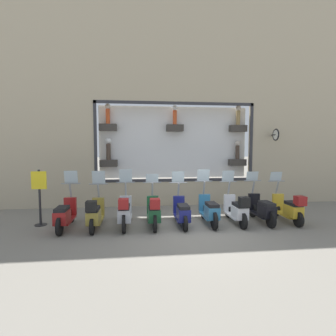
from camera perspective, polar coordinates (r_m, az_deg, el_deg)
ground_plane at (r=7.86m, az=5.31°, el=-13.48°), size 120.00×120.00×0.00m
building_facade at (r=11.31m, az=1.61°, el=17.32°), size 1.17×36.00×9.63m
scooter_yellow_0 at (r=9.39m, az=24.91°, el=-7.98°), size 1.79×0.61×1.57m
scooter_black_1 at (r=9.04m, az=19.88°, el=-8.47°), size 1.81×0.61×1.59m
scooter_white_2 at (r=8.62m, az=14.79°, el=-8.75°), size 1.80×0.60×1.63m
scooter_teal_3 at (r=8.42m, az=8.99°, el=-9.14°), size 1.81×0.60×1.68m
scooter_navy_4 at (r=8.23m, az=3.04°, el=-9.59°), size 1.79×0.60×1.62m
scooter_green_5 at (r=8.07m, az=-3.11°, el=-9.51°), size 1.80×0.60×1.55m
scooter_silver_6 at (r=8.07m, az=-9.41°, el=-9.44°), size 1.81×0.61×1.71m
scooter_olive_7 at (r=8.16m, az=-15.65°, el=-9.58°), size 1.79×0.61×1.67m
scooter_red_8 at (r=8.41m, az=-21.54°, el=-9.46°), size 1.80×0.61×1.68m
shop_sign_post at (r=9.06m, az=-26.17°, el=-5.37°), size 0.36×0.45×1.74m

